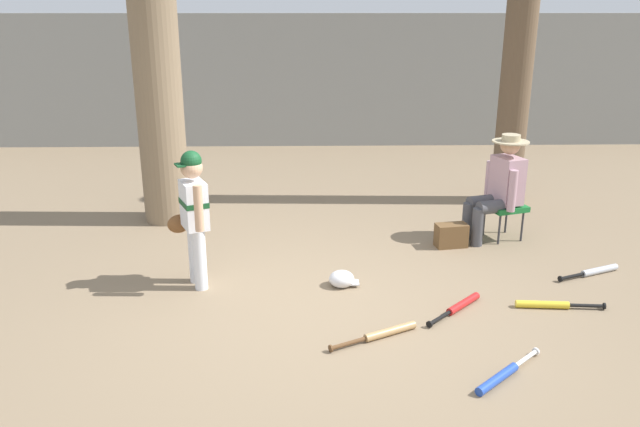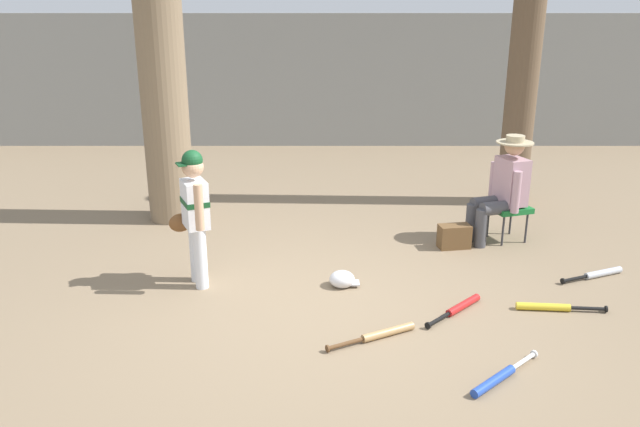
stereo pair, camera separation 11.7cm
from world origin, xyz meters
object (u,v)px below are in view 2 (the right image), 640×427
(young_ballplayer, at_px, (194,210))
(handbag_beside_stool, at_px, (454,236))
(bat_yellow_trainer, at_px, (550,307))
(bat_red_barrel, at_px, (459,307))
(seated_spectator, at_px, (503,186))
(tree_near_player, at_px, (158,24))
(tree_behind_spectator, at_px, (527,28))
(folding_stool, at_px, (508,209))
(bat_blue_youth, at_px, (498,378))
(batting_helmet_white, at_px, (342,279))
(bat_wood_tan, at_px, (381,334))
(bat_aluminum_silver, at_px, (598,274))

(young_ballplayer, bearing_deg, handbag_beside_stool, 19.67)
(bat_yellow_trainer, bearing_deg, bat_red_barrel, -179.62)
(seated_spectator, xyz_separation_m, bat_red_barrel, (-0.80, -1.73, -0.61))
(tree_near_player, bearing_deg, tree_behind_spectator, 8.89)
(tree_behind_spectator, relative_size, handbag_beside_stool, 15.32)
(folding_stool, relative_size, handbag_beside_stool, 1.48)
(tree_near_player, relative_size, bat_blue_youth, 8.79)
(tree_near_player, height_order, batting_helmet_white, tree_near_player)
(tree_behind_spectator, xyz_separation_m, bat_wood_tan, (-2.10, -3.69, -2.24))
(folding_stool, relative_size, bat_yellow_trainer, 0.65)
(tree_behind_spectator, height_order, seated_spectator, tree_behind_spectator)
(young_ballplayer, height_order, batting_helmet_white, young_ballplayer)
(tree_behind_spectator, bearing_deg, folding_stool, -108.11)
(handbag_beside_stool, bearing_deg, bat_yellow_trainer, -70.36)
(young_ballplayer, relative_size, bat_wood_tan, 1.77)
(handbag_beside_stool, xyz_separation_m, batting_helmet_white, (-1.26, -1.00, -0.06))
(young_ballplayer, xyz_separation_m, bat_blue_youth, (2.42, -1.67, -0.71))
(batting_helmet_white, bearing_deg, handbag_beside_stool, 38.55)
(bat_blue_youth, bearing_deg, bat_yellow_trainer, 55.76)
(tree_near_player, bearing_deg, batting_helmet_white, -44.56)
(bat_aluminum_silver, bearing_deg, folding_stool, 120.81)
(tree_near_player, xyz_separation_m, bat_aluminum_silver, (4.57, -1.81, -2.30))
(bat_red_barrel, bearing_deg, young_ballplayer, 166.45)
(seated_spectator, xyz_separation_m, bat_blue_youth, (-0.76, -2.83, -0.61))
(bat_red_barrel, xyz_separation_m, bat_aluminum_silver, (1.52, 0.72, 0.00))
(seated_spectator, xyz_separation_m, batting_helmet_white, (-1.81, -1.22, -0.57))
(tree_near_player, height_order, seated_spectator, tree_near_player)
(tree_behind_spectator, relative_size, young_ballplayer, 3.99)
(bat_wood_tan, bearing_deg, tree_near_player, 127.90)
(handbag_beside_stool, distance_m, bat_red_barrel, 1.54)
(bat_aluminum_silver, bearing_deg, bat_blue_youth, -129.03)
(bat_aluminum_silver, bearing_deg, seated_spectator, 125.26)
(bat_wood_tan, bearing_deg, seated_spectator, 55.24)
(bat_red_barrel, bearing_deg, batting_helmet_white, 153.10)
(folding_stool, distance_m, bat_wood_tan, 2.78)
(bat_blue_youth, relative_size, bat_wood_tan, 0.84)
(seated_spectator, relative_size, bat_blue_youth, 1.93)
(tree_behind_spectator, xyz_separation_m, folding_stool, (-0.48, -1.46, -1.91))
(bat_yellow_trainer, bearing_deg, bat_wood_tan, -162.68)
(folding_stool, bearing_deg, bat_yellow_trainer, -93.41)
(young_ballplayer, xyz_separation_m, bat_wood_tan, (1.66, -1.04, -0.71))
(tree_near_player, xyz_separation_m, bat_blue_youth, (3.10, -3.62, -2.30))
(bat_aluminum_silver, bearing_deg, handbag_beside_stool, 147.98)
(bat_blue_youth, distance_m, batting_helmet_white, 1.92)
(tree_behind_spectator, bearing_deg, bat_blue_youth, -107.13)
(bat_blue_youth, height_order, bat_wood_tan, same)
(tree_near_player, distance_m, handbag_beside_stool, 4.10)
(seated_spectator, height_order, handbag_beside_stool, seated_spectator)
(bat_aluminum_silver, height_order, bat_blue_youth, same)
(bat_aluminum_silver, bearing_deg, bat_wood_tan, -152.01)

